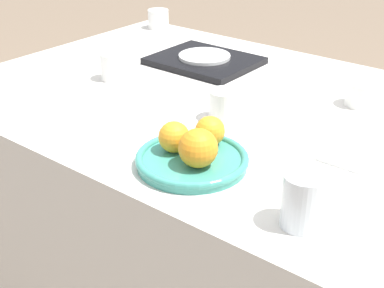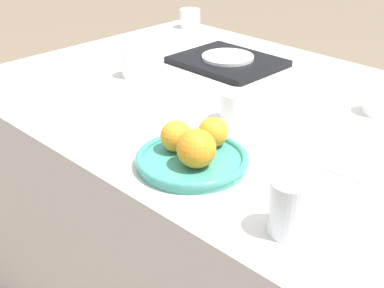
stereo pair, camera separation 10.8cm
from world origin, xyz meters
The scene contains 13 objects.
table centered at (0.00, 0.00, 0.38)m, with size 1.44×0.99×0.77m.
fruit_platter centered at (0.16, -0.33, 0.78)m, with size 0.23×0.23×0.03m.
orange_0 centered at (0.19, -0.35, 0.82)m, with size 0.08×0.08×0.08m.
orange_1 centered at (0.15, -0.26, 0.82)m, with size 0.06×0.06×0.06m.
orange_2 centered at (0.11, -0.33, 0.82)m, with size 0.07×0.07×0.07m.
water_glass centered at (0.43, -0.38, 0.82)m, with size 0.07×0.07×0.10m.
serving_tray centered at (-0.21, 0.20, 0.78)m, with size 0.31×0.25×0.02m.
side_plate centered at (-0.21, 0.20, 0.79)m, with size 0.16×0.16×0.01m.
cup_0 centered at (-0.33, -0.07, 0.81)m, with size 0.07×0.07×0.08m.
cup_1 centered at (0.08, -0.10, 0.80)m, with size 0.07×0.07×0.07m.
cup_2 centered at (0.30, 0.19, 0.80)m, with size 0.08×0.08×0.06m.
cup_3 centered at (-0.60, 0.43, 0.80)m, with size 0.08×0.08×0.07m.
napkin centered at (0.40, -0.10, 0.77)m, with size 0.10×0.11×0.01m.
Camera 2 is at (0.84, -1.01, 1.31)m, focal length 50.00 mm.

